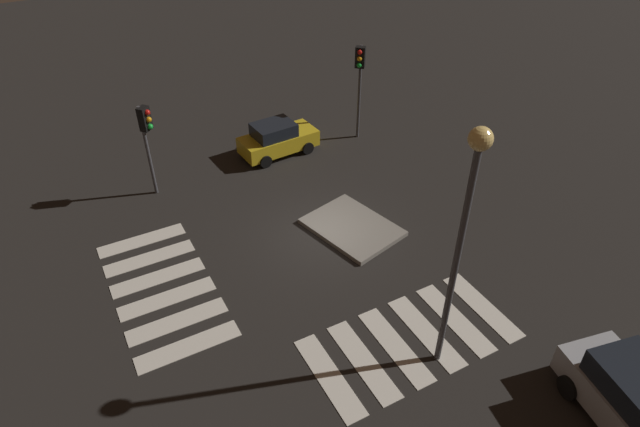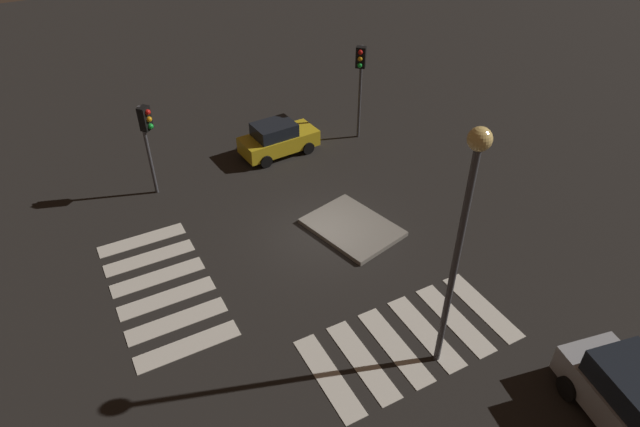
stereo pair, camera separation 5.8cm
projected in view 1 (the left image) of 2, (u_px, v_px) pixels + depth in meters
The scene contains 9 objects.
ground_plane at pixel (320, 234), 20.85m from camera, with size 80.00×80.00×0.00m, color black.
traffic_island at pixel (352, 227), 21.06m from camera, with size 3.98×3.35×0.18m.
car_silver at pixel (637, 405), 13.84m from camera, with size 4.53×2.64×1.88m.
car_yellow at pixel (277, 139), 25.30m from camera, with size 1.95×3.76×1.59m.
traffic_light_west at pixel (360, 70), 24.91m from camera, with size 0.53×0.54×4.60m.
traffic_light_south at pixel (146, 130), 21.29m from camera, with size 0.53×0.54×3.98m.
street_lamp at pixel (465, 218), 13.05m from camera, with size 0.56×0.56×7.65m.
crosswalk_near at pixel (163, 288), 18.52m from camera, with size 6.45×3.20×0.02m.
crosswalk_side at pixel (411, 339), 16.72m from camera, with size 3.20×6.45×0.02m.
Camera 1 is at (14.29, -7.75, 13.09)m, focal length 30.56 mm.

